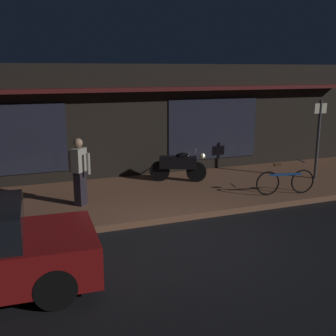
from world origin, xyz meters
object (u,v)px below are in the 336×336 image
object	(u,v)px
motorcycle	(179,165)
person_photographer	(79,170)
bicycle_parked	(285,181)
sign_post	(318,135)

from	to	relation	value
motorcycle	person_photographer	world-z (taller)	person_photographer
bicycle_parked	person_photographer	size ratio (longest dim) A/B	0.98
motorcycle	sign_post	world-z (taller)	sign_post
motorcycle	sign_post	size ratio (longest dim) A/B	0.66
person_photographer	sign_post	size ratio (longest dim) A/B	0.70
motorcycle	sign_post	xyz separation A→B (m)	(4.07, -1.18, 0.86)
person_photographer	sign_post	world-z (taller)	sign_post
bicycle_parked	sign_post	world-z (taller)	sign_post
motorcycle	bicycle_parked	xyz separation A→B (m)	(2.13, -2.27, -0.14)
sign_post	person_photographer	bearing A→B (deg)	-179.66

